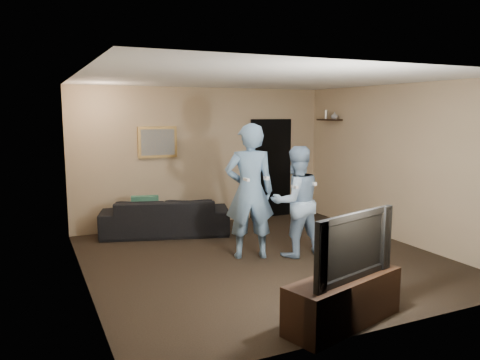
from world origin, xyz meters
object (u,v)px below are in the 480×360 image
sofa (165,216)px  wii_player_left (250,191)px  television (345,244)px  wii_player_right (296,201)px  tv_console (344,300)px

sofa → wii_player_left: 2.08m
television → wii_player_right: size_ratio=0.71×
tv_console → wii_player_left: 2.51m
sofa → television: bearing=115.7°
tv_console → wii_player_left: (0.10, 2.40, 0.74)m
television → wii_player_left: 2.40m
wii_player_left → wii_player_right: wii_player_left is taller
tv_console → television: 0.59m
tv_console → wii_player_right: size_ratio=0.85×
sofa → television: size_ratio=1.87×
television → wii_player_right: bearing=54.8°
wii_player_right → tv_console: bearing=-109.2°
tv_console → wii_player_left: wii_player_left is taller
sofa → television: 4.29m
sofa → wii_player_left: size_ratio=1.11×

